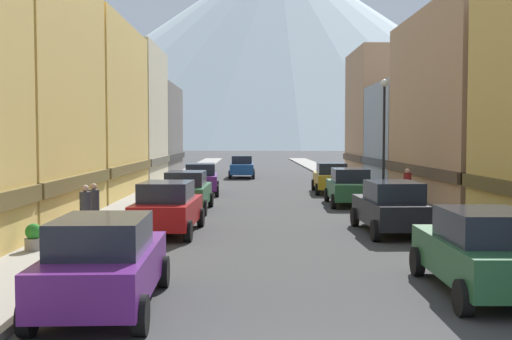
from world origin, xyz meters
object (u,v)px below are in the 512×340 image
Objects in this scene: car_left_2 at (187,191)px; potted_plant_0 at (34,237)px; car_driving_0 at (242,167)px; pedestrian_0 at (407,188)px; car_right_0 at (483,251)px; car_left_0 at (104,262)px; car_right_3 at (331,178)px; pedestrian_2 at (86,212)px; car_left_3 at (201,179)px; car_right_2 at (349,187)px; car_right_1 at (392,207)px; pedestrian_1 at (94,209)px; car_left_1 at (168,207)px; streetlamp_right at (384,122)px.

car_left_2 is 10.70m from potted_plant_0.
car_driving_0 is 23.05m from pedestrian_0.
car_right_0 is 2.61× the size of pedestrian_0.
car_driving_0 is at bearing 86.71° from car_left_0.
car_right_0 and car_right_3 have the same top height.
car_left_2 is at bearing -95.55° from car_driving_0.
car_right_3 is 2.78× the size of pedestrian_2.
car_left_3 is 14.78m from car_driving_0.
car_left_3 is at bearing 81.10° from pedestrian_2.
car_right_2 is 2.77× the size of pedestrian_2.
car_right_3 is (-0.00, 6.54, 0.00)m from car_right_2.
car_left_3 reaches higher than pedestrian_2.
pedestrian_1 is at bearing -179.17° from car_right_1.
pedestrian_2 is (-2.45, -15.67, -0.01)m from car_left_3.
car_left_1 is at bearing -94.33° from car_driving_0.
pedestrian_1 is (0.75, 3.65, 0.37)m from potted_plant_0.
car_right_2 is (7.60, 8.76, 0.00)m from car_left_1.
car_left_0 is 0.76× the size of streetlamp_right.
car_right_3 reaches higher than pedestrian_2.
car_left_0 is at bearing -89.97° from car_left_1.
potted_plant_0 is (-10.80, 4.33, -0.40)m from car_right_0.
car_left_0 and car_left_3 have the same top height.
car_left_3 is at bearing 108.59° from car_right_0.
car_left_1 is 1.01× the size of car_right_0.
pedestrian_0 reaches higher than pedestrian_1.
car_right_2 is at bearing 90.02° from car_right_1.
car_right_3 is (7.60, 24.46, 0.00)m from car_left_0.
pedestrian_0 is 14.60m from pedestrian_1.
streetlamp_right is at bearing 84.62° from car_right_0.
car_right_0 is at bearing -90.00° from car_right_2.
car_right_2 is at bearing 49.06° from car_left_1.
car_left_1 is 4.98m from potted_plant_0.
car_left_2 is 2.61× the size of pedestrian_0.
car_left_3 is at bearing 143.12° from car_right_2.
car_right_1 is 1.00× the size of car_right_2.
car_left_0 reaches higher than pedestrian_2.
pedestrian_0 reaches higher than car_left_3.
car_right_1 is (0.00, 8.13, 0.00)m from car_right_0.
car_right_0 and car_driving_0 have the same top height.
pedestrian_2 is (-10.05, -9.97, -0.01)m from car_right_2.
pedestrian_0 is at bearing 5.62° from car_left_2.
streetlamp_right reaches higher than car_driving_0.
pedestrian_0 is (13.25, 11.19, 0.43)m from potted_plant_0.
car_left_0 is at bearing -129.66° from car_right_1.
streetlamp_right reaches higher than car_left_0.
car_left_1 and car_left_3 have the same top height.
pedestrian_0 is (2.45, 7.39, 0.04)m from car_right_1.
pedestrian_0 is (10.05, 16.56, 0.04)m from car_left_0.
car_left_3 is 2.64× the size of pedestrian_0.
car_driving_0 is 2.59× the size of pedestrian_0.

